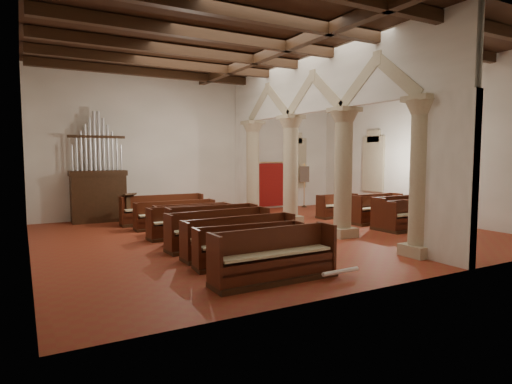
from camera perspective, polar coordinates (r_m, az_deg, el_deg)
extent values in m
plane|color=maroon|center=(14.17, 1.83, -5.62)|extent=(14.00, 14.00, 0.00)
plane|color=#321F10|center=(14.34, 1.90, 18.68)|extent=(14.00, 14.00, 0.00)
cube|color=white|center=(19.34, -7.29, 6.10)|extent=(14.00, 0.02, 6.00)
cube|color=white|center=(9.29, 21.25, 7.11)|extent=(14.00, 0.02, 6.00)
cube|color=white|center=(11.99, -28.49, 6.29)|extent=(0.02, 12.00, 6.00)
cube|color=white|center=(18.51, 20.96, 5.87)|extent=(0.02, 12.00, 6.00)
cube|color=tan|center=(11.88, 20.86, -7.26)|extent=(0.75, 0.75, 0.30)
cylinder|color=tan|center=(11.65, 21.13, 1.44)|extent=(0.56, 0.56, 3.30)
cube|color=tan|center=(13.97, 11.41, -5.24)|extent=(0.75, 0.75, 0.30)
cylinder|color=tan|center=(13.77, 11.54, 2.16)|extent=(0.56, 0.56, 3.30)
cube|color=tan|center=(16.34, 4.59, -3.68)|extent=(0.75, 0.75, 0.30)
cylinder|color=tan|center=(16.17, 4.64, 2.64)|extent=(0.56, 0.56, 3.30)
cube|color=tan|center=(18.89, -0.43, -2.50)|extent=(0.75, 0.75, 0.30)
cylinder|color=tan|center=(18.74, -0.43, 2.96)|extent=(0.56, 0.56, 3.30)
cube|color=white|center=(15.12, 7.95, 14.18)|extent=(0.25, 11.90, 1.93)
cube|color=#3A8267|center=(17.56, 24.57, 3.20)|extent=(0.03, 1.00, 2.20)
cube|color=#3A8267|center=(20.20, 15.43, 3.64)|extent=(0.03, 1.00, 2.20)
cube|color=#3A8267|center=(21.66, 5.18, 3.87)|extent=(1.00, 0.03, 2.20)
cube|color=#341E10|center=(17.75, -20.24, -0.85)|extent=(2.00, 0.80, 1.80)
cube|color=#341E10|center=(17.69, -20.34, 2.38)|extent=(2.10, 0.85, 0.20)
cube|color=#392712|center=(16.61, -16.73, -4.09)|extent=(0.57, 0.57, 0.10)
cube|color=#392712|center=(16.54, -16.77, -2.43)|extent=(0.28, 0.28, 1.07)
cube|color=#392712|center=(16.40, -16.76, -0.43)|extent=(0.59, 0.54, 0.19)
cube|color=#A01C11|center=(20.85, 1.83, 0.96)|extent=(1.60, 0.06, 2.10)
cylinder|color=gold|center=(20.79, 1.86, 3.98)|extent=(1.80, 0.04, 0.04)
cone|color=#341E10|center=(21.56, 6.42, -1.86)|extent=(0.33, 0.33, 0.11)
cylinder|color=gold|center=(21.46, 6.44, 0.91)|extent=(0.04, 0.04, 2.20)
cylinder|color=gold|center=(21.41, 6.47, 3.61)|extent=(0.17, 0.63, 0.03)
cube|color=navy|center=(21.41, 6.49, 2.38)|extent=(0.50, 0.13, 0.78)
cube|color=navy|center=(9.64, 6.43, -9.12)|extent=(0.35, 0.29, 0.32)
cube|color=navy|center=(12.62, 7.12, -5.84)|extent=(0.29, 0.24, 0.28)
cube|color=#152397|center=(12.90, -3.02, -5.49)|extent=(0.35, 0.29, 0.32)
cylinder|color=white|center=(9.28, 11.20, -10.35)|extent=(0.94, 0.11, 0.09)
cylinder|color=white|center=(9.37, 3.69, -10.12)|extent=(1.09, 0.36, 0.11)
cube|color=#341E10|center=(8.99, 2.54, -11.48)|extent=(2.78, 0.78, 0.10)
cube|color=#4D2310|center=(8.87, 2.72, -9.78)|extent=(2.63, 0.46, 0.47)
cube|color=#4D2310|center=(9.01, 1.92, -7.84)|extent=(2.62, 0.12, 0.99)
cube|color=#4D2310|center=(8.27, -5.63, -9.03)|extent=(0.08, 0.63, 0.99)
cube|color=#4D2310|center=(9.63, 9.41, -7.08)|extent=(0.08, 0.63, 0.99)
cube|color=beige|center=(8.81, 2.73, -8.14)|extent=(2.52, 0.42, 0.05)
cube|color=#341E10|center=(10.25, -0.80, -9.45)|extent=(2.72, 0.82, 0.09)
cube|color=#4B1A10|center=(10.15, -0.68, -8.14)|extent=(2.56, 0.53, 0.41)
cube|color=#4B1A10|center=(10.29, -1.23, -6.67)|extent=(2.54, 0.23, 0.87)
cube|color=#4B1A10|center=(9.63, -7.81, -7.52)|extent=(0.10, 0.55, 0.87)
cube|color=#4B1A10|center=(10.82, 5.32, -6.11)|extent=(0.10, 0.55, 0.87)
cube|color=beige|center=(10.10, -0.68, -6.88)|extent=(2.45, 0.49, 0.05)
cube|color=#341E10|center=(11.20, -2.08, -8.20)|extent=(3.14, 0.79, 0.10)
cube|color=#421C0E|center=(11.11, -1.97, -6.93)|extent=(2.98, 0.49, 0.43)
cube|color=#421C0E|center=(11.25, -2.48, -5.53)|extent=(2.96, 0.18, 0.91)
cube|color=#421C0E|center=(10.54, -9.59, -6.32)|extent=(0.09, 0.58, 0.91)
cube|color=#421C0E|center=(11.87, 4.47, -5.00)|extent=(0.09, 0.58, 0.91)
cube|color=beige|center=(11.06, -1.97, -5.72)|extent=(2.86, 0.45, 0.05)
cube|color=#341E10|center=(12.14, -4.89, -7.17)|extent=(3.07, 0.89, 0.10)
cube|color=#4C1410|center=(12.04, -4.80, -5.93)|extent=(2.91, 0.58, 0.45)
cube|color=#4C1410|center=(12.21, -5.25, -4.59)|extent=(2.88, 0.25, 0.95)
cube|color=#4C1410|center=(11.55, -11.72, -5.22)|extent=(0.11, 0.61, 0.95)
cube|color=#4C1410|center=(12.73, 1.18, -4.18)|extent=(0.11, 0.61, 0.95)
cube|color=beige|center=(12.00, -4.81, -4.76)|extent=(2.79, 0.54, 0.05)
cube|color=#341E10|center=(12.93, -5.80, -6.43)|extent=(2.76, 0.83, 0.10)
cube|color=#4D1510|center=(12.83, -5.72, -5.22)|extent=(2.59, 0.52, 0.47)
cube|color=#4D1510|center=(13.00, -6.14, -3.93)|extent=(2.58, 0.17, 0.99)
cube|color=#4D1510|center=(12.40, -11.54, -4.43)|extent=(0.10, 0.62, 0.99)
cube|color=#4D1510|center=(13.42, -0.61, -3.62)|extent=(0.10, 0.62, 0.99)
cube|color=beige|center=(12.79, -5.73, -4.08)|extent=(2.49, 0.47, 0.05)
cube|color=#341E10|center=(13.85, -8.59, -5.72)|extent=(2.82, 0.82, 0.09)
cube|color=#41180E|center=(13.76, -8.53, -4.68)|extent=(2.65, 0.53, 0.43)
cube|color=#41180E|center=(13.92, -8.86, -3.59)|extent=(2.63, 0.22, 0.90)
cube|color=#41180E|center=(13.38, -14.11, -4.03)|extent=(0.10, 0.57, 0.90)
cube|color=#41180E|center=(14.30, -3.53, -3.32)|extent=(0.10, 0.57, 0.90)
cube|color=beige|center=(13.72, -8.55, -3.71)|extent=(2.54, 0.49, 0.05)
cube|color=#341E10|center=(14.66, -8.50, -5.13)|extent=(2.58, 0.75, 0.09)
cube|color=#4A160F|center=(14.58, -8.45, -4.20)|extent=(2.42, 0.47, 0.41)
cube|color=#4A160F|center=(14.73, -8.74, -3.22)|extent=(2.41, 0.17, 0.86)
cube|color=#4A160F|center=(14.22, -13.26, -3.59)|extent=(0.09, 0.54, 0.86)
cube|color=#4A160F|center=(15.07, -4.10, -2.99)|extent=(0.09, 0.54, 0.86)
cube|color=beige|center=(14.54, -8.46, -3.33)|extent=(2.32, 0.43, 0.05)
cube|color=#341E10|center=(15.58, -10.67, -4.56)|extent=(2.87, 0.65, 0.09)
cube|color=#491A0F|center=(15.50, -10.63, -3.67)|extent=(2.72, 0.38, 0.41)
cube|color=#491A0F|center=(15.66, -10.89, -2.73)|extent=(2.72, 0.07, 0.87)
cube|color=#491A0F|center=(15.15, -15.76, -3.09)|extent=(0.07, 0.55, 0.87)
cube|color=#491A0F|center=(16.01, -5.95, -2.51)|extent=(0.07, 0.55, 0.87)
cube|color=beige|center=(15.46, -10.64, -2.83)|extent=(2.61, 0.34, 0.05)
cube|color=#341E10|center=(16.67, -12.33, -3.95)|extent=(3.10, 0.78, 0.10)
cube|color=#43140E|center=(16.58, -12.30, -3.01)|extent=(2.95, 0.47, 0.46)
cube|color=#43140E|center=(16.77, -12.54, -2.03)|extent=(2.94, 0.13, 0.98)
cube|color=#43140E|center=(16.26, -17.49, -2.36)|extent=(0.08, 0.62, 0.98)
cube|color=#43140E|center=(17.10, -7.53, -1.82)|extent=(0.08, 0.62, 0.98)
cube|color=beige|center=(16.55, -12.31, -2.12)|extent=(2.83, 0.42, 0.05)
cube|color=#341E10|center=(15.76, 19.95, -4.65)|extent=(2.13, 0.71, 0.10)
cube|color=#47160F|center=(15.69, 20.12, -3.67)|extent=(1.98, 0.41, 0.45)
cube|color=#47160F|center=(15.81, 19.51, -2.67)|extent=(1.98, 0.08, 0.96)
cube|color=#47160F|center=(14.95, 17.35, -3.03)|extent=(0.07, 0.61, 0.96)
cube|color=#47160F|center=(16.48, 22.32, -2.45)|extent=(0.07, 0.61, 0.96)
cube|color=beige|center=(15.65, 20.15, -2.76)|extent=(1.90, 0.37, 0.05)
cube|color=#341E10|center=(16.11, 18.52, -4.39)|extent=(2.18, 0.86, 0.11)
cube|color=#491A0F|center=(16.03, 18.69, -3.36)|extent=(2.02, 0.53, 0.49)
cube|color=#491A0F|center=(16.16, 18.06, -2.30)|extent=(2.00, 0.17, 1.03)
cube|color=#491A0F|center=(15.30, 15.87, -2.64)|extent=(0.11, 0.66, 1.03)
cube|color=#491A0F|center=(16.82, 20.92, -2.11)|extent=(0.11, 0.66, 1.03)
cube|color=beige|center=(15.99, 18.72, -2.40)|extent=(1.94, 0.48, 0.05)
cube|color=#341E10|center=(17.05, 15.76, -3.82)|extent=(2.30, 0.85, 0.11)
cube|color=#41210D|center=(16.97, 15.91, -2.88)|extent=(2.13, 0.53, 0.47)
cube|color=#41210D|center=(17.11, 15.36, -1.92)|extent=(2.11, 0.18, 1.00)
cube|color=#41210D|center=(16.25, 12.99, -2.23)|extent=(0.11, 0.63, 1.00)
cube|color=#41210D|center=(17.78, 18.27, -1.74)|extent=(0.11, 0.63, 1.00)
cube|color=beige|center=(16.94, 15.93, -2.00)|extent=(2.04, 0.48, 0.05)
cube|color=#341E10|center=(17.34, 14.17, -3.67)|extent=(1.81, 0.65, 0.09)
cube|color=#47190F|center=(17.27, 14.29, -2.86)|extent=(1.66, 0.37, 0.41)
cube|color=#47190F|center=(17.40, 13.84, -2.04)|extent=(1.66, 0.07, 0.87)
cube|color=#47190F|center=(16.71, 11.98, -2.29)|extent=(0.07, 0.55, 0.87)
cube|color=#47190F|center=(17.89, 16.21, -1.91)|extent=(0.07, 0.55, 0.87)
cube|color=beige|center=(17.25, 14.31, -2.11)|extent=(1.60, 0.34, 0.05)
cube|color=#341E10|center=(18.23, 10.79, -3.19)|extent=(1.91, 0.76, 0.09)
cube|color=#4C2410|center=(18.16, 10.90, -2.42)|extent=(1.74, 0.48, 0.41)
cube|color=#4C2410|center=(18.30, 10.49, -1.63)|extent=(1.72, 0.17, 0.87)
cube|color=#4C2410|center=(17.62, 8.52, -1.85)|extent=(0.10, 0.55, 0.87)
cube|color=#4C2410|center=(18.77, 12.91, -1.51)|extent=(0.10, 0.55, 0.87)
cube|color=beige|center=(18.13, 10.91, -1.70)|extent=(1.67, 0.43, 0.05)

